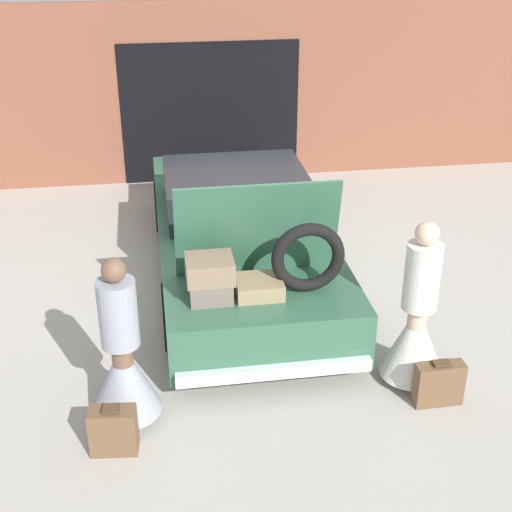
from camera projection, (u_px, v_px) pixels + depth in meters
ground_plane at (240, 274)px, 8.76m from camera, size 40.00×40.00×0.00m
garage_wall_back at (210, 94)px, 11.18m from camera, size 12.00×0.14×2.80m
car at (239, 233)px, 8.50m from camera, size 1.95×4.87×1.75m
person_left at (123, 364)px, 6.12m from camera, size 0.62×0.62×1.58m
person_right at (416, 327)px, 6.59m from camera, size 0.61×0.61×1.65m
suitcase_beside_left_person at (113, 430)px, 5.88m from camera, size 0.41×0.23×0.45m
suitcase_beside_right_person at (439, 384)px, 6.44m from camera, size 0.45×0.16×0.45m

